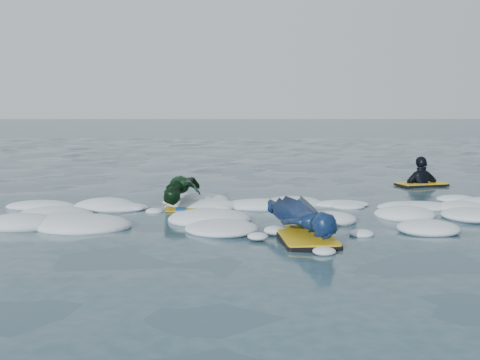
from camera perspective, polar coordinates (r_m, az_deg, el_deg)
ground at (r=8.17m, az=-4.85°, el=-4.45°), size 120.00×120.00×0.00m
foam_band at (r=9.18m, az=-4.40°, el=-3.15°), size 12.00×3.10×0.30m
prone_woman_unit at (r=7.49m, az=6.10°, el=-3.71°), size 1.00×1.84×0.46m
prone_child_unit at (r=9.56m, az=-5.56°, el=-1.17°), size 0.78×1.37×0.51m
waiting_rider_unit at (r=12.68m, az=16.79°, el=-1.07°), size 1.08×0.78×1.46m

